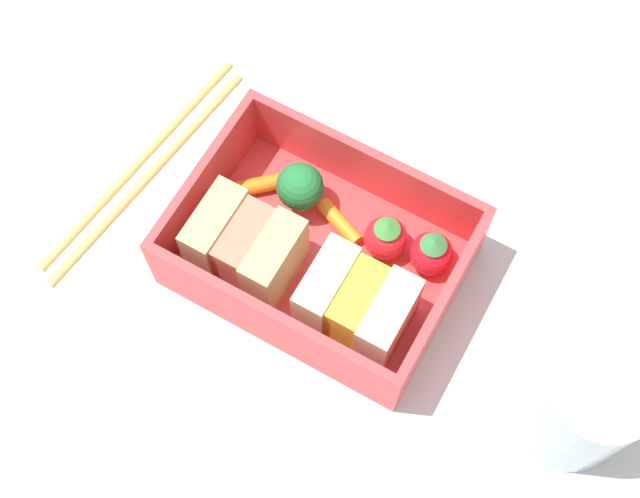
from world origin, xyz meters
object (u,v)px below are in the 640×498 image
object	(u,v)px
carrot_stick_far_left	(254,186)
drinking_glass	(584,406)
strawberry_far_left	(386,237)
broccoli_floret	(300,187)
strawberry_left	(431,253)
carrot_stick_left	(344,225)
sandwich_center_left	(246,246)
sandwich_left	(357,304)
chopstick_pair	(146,164)

from	to	relation	value
carrot_stick_far_left	drinking_glass	size ratio (longest dim) A/B	0.60
strawberry_far_left	broccoli_floret	world-z (taller)	broccoli_floret
strawberry_left	carrot_stick_left	size ratio (longest dim) A/B	0.94
carrot_stick_far_left	broccoli_floret	bearing A→B (deg)	-168.38
strawberry_far_left	strawberry_left	bearing A→B (deg)	-171.55
sandwich_center_left	carrot_stick_left	distance (cm)	7.13
drinking_glass	sandwich_left	bearing A→B (deg)	2.94
sandwich_left	strawberry_left	world-z (taller)	sandwich_left
strawberry_left	chopstick_pair	world-z (taller)	strawberry_left
strawberry_left	carrot_stick_left	world-z (taller)	strawberry_left
sandwich_left	sandwich_center_left	bearing A→B (deg)	0.00
carrot_stick_far_left	drinking_glass	bearing A→B (deg)	171.06
carrot_stick_left	broccoli_floret	world-z (taller)	broccoli_floret
chopstick_pair	sandwich_center_left	bearing A→B (deg)	163.56
sandwich_center_left	carrot_stick_left	size ratio (longest dim) A/B	1.76
broccoli_floret	carrot_stick_far_left	xyz separation A→B (cm)	(3.31, 0.68, -1.87)
sandwich_left	carrot_stick_far_left	distance (cm)	11.68
sandwich_center_left	strawberry_far_left	distance (cm)	9.19
sandwich_left	carrot_stick_far_left	xyz separation A→B (cm)	(10.50, -4.72, -1.96)
sandwich_left	broccoli_floret	distance (cm)	8.99
strawberry_far_left	sandwich_left	bearing A→B (deg)	97.25
strawberry_far_left	drinking_glass	bearing A→B (deg)	163.39
sandwich_center_left	chopstick_pair	bearing A→B (deg)	-16.44
carrot_stick_far_left	strawberry_far_left	bearing A→B (deg)	-176.36
chopstick_pair	drinking_glass	bearing A→B (deg)	175.98
sandwich_center_left	drinking_glass	bearing A→B (deg)	-178.11
sandwich_left	strawberry_far_left	bearing A→B (deg)	-82.75
broccoli_floret	strawberry_left	bearing A→B (deg)	-177.59
sandwich_left	chopstick_pair	distance (cm)	19.13
strawberry_far_left	drinking_glass	distance (cm)	16.15
sandwich_center_left	strawberry_far_left	bearing A→B (deg)	-144.23
sandwich_center_left	sandwich_left	bearing A→B (deg)	180.00
carrot_stick_left	chopstick_pair	bearing A→B (deg)	8.26
carrot_stick_left	broccoli_floret	distance (cm)	3.97
strawberry_far_left	sandwich_center_left	bearing A→B (deg)	35.77
sandwich_left	sandwich_center_left	size ratio (longest dim) A/B	1.00
strawberry_far_left	broccoli_floret	size ratio (longest dim) A/B	0.84
chopstick_pair	strawberry_far_left	bearing A→B (deg)	-172.83
broccoli_floret	drinking_glass	bearing A→B (deg)	168.02
sandwich_left	chopstick_pair	world-z (taller)	sandwich_left
sandwich_center_left	carrot_stick_far_left	xyz separation A→B (cm)	(2.40, -4.72, -1.96)
strawberry_left	broccoli_floret	distance (cm)	9.65
carrot_stick_left	strawberry_left	bearing A→B (deg)	-174.81
strawberry_left	chopstick_pair	size ratio (longest dim) A/B	0.17
chopstick_pair	drinking_glass	size ratio (longest dim) A/B	2.32
sandwich_left	strawberry_far_left	distance (cm)	5.47
strawberry_far_left	carrot_stick_far_left	bearing A→B (deg)	3.64
carrot_stick_far_left	chopstick_pair	xyz separation A→B (cm)	(8.08, 1.63, -1.42)
chopstick_pair	drinking_glass	xyz separation A→B (cm)	(-33.29, 2.34, 4.11)
broccoli_floret	strawberry_far_left	bearing A→B (deg)	179.51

